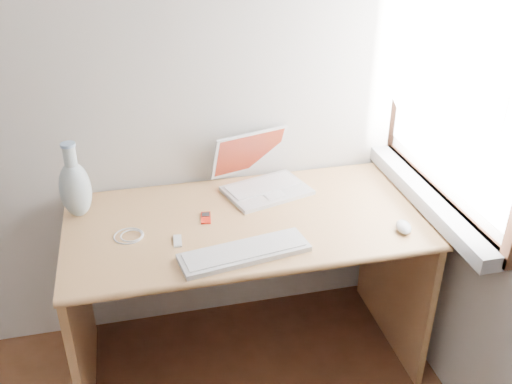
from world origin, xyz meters
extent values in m
cube|color=white|center=(1.75, 1.30, 1.32)|extent=(0.01, 0.90, 1.00)
cube|color=gray|center=(1.69, 1.30, 0.79)|extent=(0.10, 0.96, 0.06)
cube|color=white|center=(1.67, 1.30, 1.35)|extent=(0.02, 0.84, 0.92)
cube|color=tan|center=(0.96, 1.38, 0.73)|extent=(1.41, 0.70, 0.03)
cube|color=tan|center=(0.27, 1.38, 0.36)|extent=(0.03, 0.66, 0.71)
cube|color=tan|center=(1.64, 1.38, 0.36)|extent=(0.03, 0.66, 0.71)
cube|color=tan|center=(0.96, 1.72, 0.48)|extent=(1.35, 0.03, 0.47)
cube|color=silver|center=(1.09, 1.57, 0.75)|extent=(0.40, 0.33, 0.02)
cube|color=silver|center=(1.09, 1.57, 0.76)|extent=(0.34, 0.21, 0.00)
cube|color=silver|center=(1.09, 1.69, 0.87)|extent=(0.35, 0.18, 0.22)
cube|color=maroon|center=(1.09, 1.69, 0.87)|extent=(0.32, 0.16, 0.19)
cube|color=silver|center=(0.90, 1.14, 0.75)|extent=(0.49, 0.21, 0.02)
cube|color=silver|center=(0.90, 1.14, 0.77)|extent=(0.45, 0.18, 0.00)
ellipsoid|color=silver|center=(1.53, 1.15, 0.76)|extent=(0.08, 0.10, 0.03)
cube|color=red|center=(0.80, 1.41, 0.75)|extent=(0.05, 0.09, 0.01)
cube|color=black|center=(0.80, 1.41, 0.75)|extent=(0.03, 0.03, 0.00)
torus|color=silver|center=(0.50, 1.35, 0.75)|extent=(0.15, 0.15, 0.01)
cube|color=silver|center=(0.68, 1.27, 0.75)|extent=(0.04, 0.08, 0.01)
ellipsoid|color=silver|center=(0.32, 1.55, 0.86)|extent=(0.12, 0.12, 0.23)
cylinder|color=silver|center=(0.32, 1.55, 1.01)|extent=(0.05, 0.05, 0.09)
cylinder|color=#86ACD6|center=(0.32, 1.55, 1.05)|extent=(0.06, 0.06, 0.01)
camera|label=1|loc=(0.56, -0.51, 1.93)|focal=40.00mm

